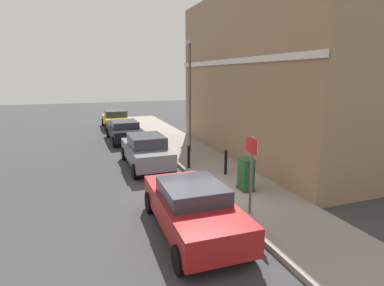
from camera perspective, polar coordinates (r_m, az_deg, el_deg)
The scene contains 12 objects.
ground at distance 10.78m, azimuth 1.09°, elevation -10.32°, with size 80.00×80.00×0.00m, color #38383A.
sidewalk at distance 16.72m, azimuth -0.29°, elevation -1.72°, with size 2.70×30.00×0.15m, color gray.
corner_building at distance 17.07m, azimuth 17.42°, elevation 11.55°, with size 7.05×12.77×8.13m.
car_red at distance 8.44m, azimuth 0.04°, elevation -11.58°, with size 1.93×4.32×1.39m.
car_grey at distance 14.33m, azimuth -8.38°, elevation -1.38°, with size 1.82×4.18×1.51m.
car_black at distance 20.26m, azimuth -12.31°, elevation 2.32°, with size 1.96×4.41×1.32m.
car_yellow at distance 25.50m, azimuth -13.78°, elevation 4.33°, with size 2.01×4.00×1.39m.
utility_cabinet at distance 11.20m, azimuth 9.86°, elevation -5.89°, with size 0.46×0.61×1.15m.
bollard_near_cabinet at distance 12.80m, azimuth 6.20°, elevation -3.33°, with size 0.14×0.14×1.04m.
bollard_far_kerb at distance 13.56m, azimuth -0.60°, elevation -2.36°, with size 0.14×0.14×1.04m.
street_sign at distance 9.11m, azimuth 10.84°, elevation -3.78°, with size 0.08×0.60×2.30m.
lamppost at distance 16.27m, azimuth -0.41°, elevation 9.40°, with size 0.20×0.44×5.72m.
Camera 1 is at (-3.54, -9.28, 4.18)m, focal length 29.11 mm.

